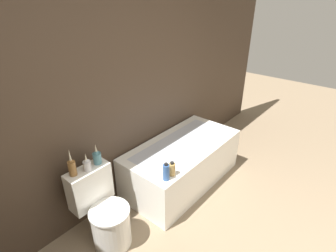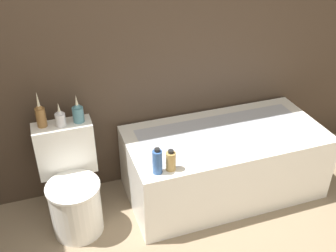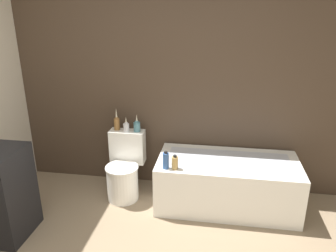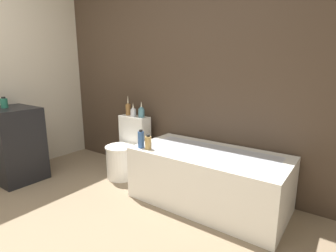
# 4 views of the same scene
# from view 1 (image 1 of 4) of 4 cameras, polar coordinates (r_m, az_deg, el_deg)

# --- Properties ---
(wall_back_tiled) EXTENTS (6.40, 0.06, 2.60)m
(wall_back_tiled) POSITION_cam_1_polar(r_m,az_deg,el_deg) (2.53, -15.09, 7.12)
(wall_back_tiled) COLOR #423326
(wall_back_tiled) RESTS_ON ground_plane
(bathtub) EXTENTS (1.49, 0.73, 0.54)m
(bathtub) POSITION_cam_1_polar(r_m,az_deg,el_deg) (3.24, 3.13, -7.91)
(bathtub) COLOR white
(bathtub) RESTS_ON ground
(toilet) EXTENTS (0.40, 0.53, 0.73)m
(toilet) POSITION_cam_1_polar(r_m,az_deg,el_deg) (2.61, -13.80, -17.83)
(toilet) COLOR white
(toilet) RESTS_ON ground
(vase_gold) EXTENTS (0.07, 0.07, 0.26)m
(vase_gold) POSITION_cam_1_polar(r_m,az_deg,el_deg) (2.38, -20.18, -8.29)
(vase_gold) COLOR olive
(vase_gold) RESTS_ON toilet
(vase_silver) EXTENTS (0.07, 0.07, 0.17)m
(vase_silver) POSITION_cam_1_polar(r_m,az_deg,el_deg) (2.41, -17.23, -7.97)
(vase_silver) COLOR silver
(vase_silver) RESTS_ON toilet
(vase_bronze) EXTENTS (0.08, 0.08, 0.20)m
(vase_bronze) POSITION_cam_1_polar(r_m,az_deg,el_deg) (2.47, -15.20, -6.47)
(vase_bronze) COLOR teal
(vase_bronze) RESTS_ON toilet
(shampoo_bottle_tall) EXTENTS (0.06, 0.06, 0.19)m
(shampoo_bottle_tall) POSITION_cam_1_polar(r_m,az_deg,el_deg) (2.49, -0.41, -10.02)
(shampoo_bottle_tall) COLOR #335999
(shampoo_bottle_tall) RESTS_ON bathtub
(shampoo_bottle_short) EXTENTS (0.07, 0.07, 0.15)m
(shampoo_bottle_short) POSITION_cam_1_polar(r_m,az_deg,el_deg) (2.56, 0.88, -9.36)
(shampoo_bottle_short) COLOR tan
(shampoo_bottle_short) RESTS_ON bathtub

